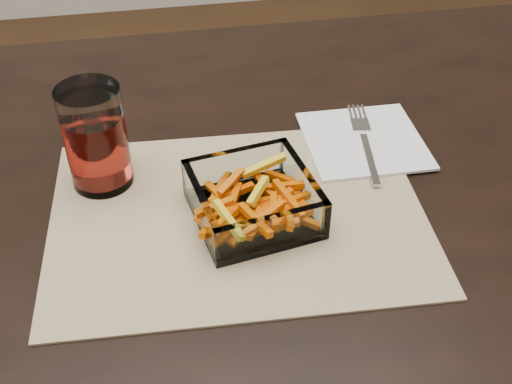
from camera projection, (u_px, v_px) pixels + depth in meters
dining_table at (240, 235)px, 0.88m from camera, size 1.60×0.90×0.75m
placemat at (238, 214)px, 0.78m from camera, size 0.47×0.35×0.00m
glass_bowl at (253, 202)px, 0.76m from camera, size 0.16×0.16×0.05m
tumbler at (96, 141)px, 0.78m from camera, size 0.08×0.08×0.13m
napkin at (364, 140)px, 0.89m from camera, size 0.16×0.16×0.00m
fork at (364, 139)px, 0.88m from camera, size 0.04×0.19×0.00m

